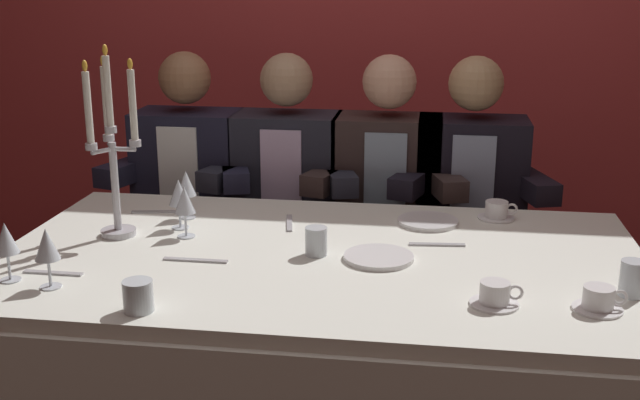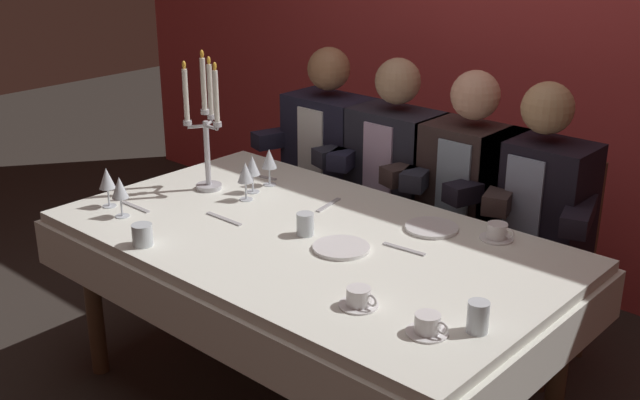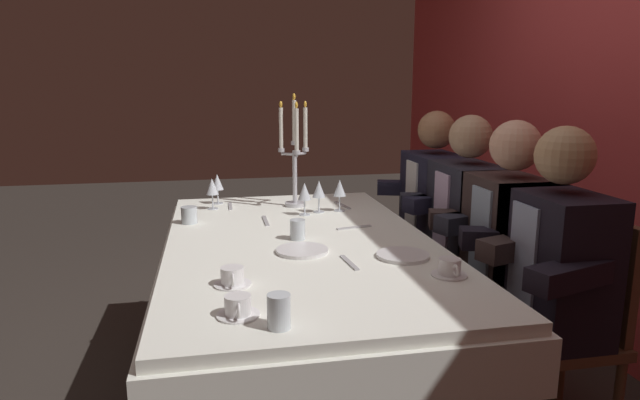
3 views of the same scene
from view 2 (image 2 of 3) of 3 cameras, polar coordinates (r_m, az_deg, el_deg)
name	(u,v)px [view 2 (image 2 of 3)]	position (r m, az deg, el deg)	size (l,w,h in m)	color
back_wall	(538,20)	(4.11, 15.42, 12.38)	(6.00, 0.12, 2.70)	#D14142
dining_table	(309,264)	(2.99, -0.79, -4.59)	(1.94, 1.14, 0.74)	white
candelabra	(206,129)	(3.35, -8.21, 5.11)	(0.15, 0.17, 0.60)	silver
dinner_plate_0	(432,228)	(3.01, 8.02, -2.00)	(0.20, 0.20, 0.01)	white
dinner_plate_1	(341,248)	(2.82, 1.53, -3.45)	(0.20, 0.20, 0.01)	white
wine_glass_0	(245,173)	(3.25, -5.39, 1.93)	(0.07, 0.07, 0.16)	silver
wine_glass_1	(120,189)	(3.16, -14.20, 0.77)	(0.07, 0.07, 0.16)	silver
wine_glass_2	(107,180)	(3.28, -15.08, 1.42)	(0.07, 0.07, 0.16)	silver
wine_glass_3	(269,160)	(3.42, -3.68, 2.90)	(0.07, 0.07, 0.16)	silver
wine_glass_4	(252,166)	(3.34, -4.90, 2.45)	(0.07, 0.07, 0.16)	silver
water_tumbler_0	(142,235)	(2.91, -12.65, -2.46)	(0.07, 0.07, 0.08)	silver
water_tumbler_1	(305,224)	(2.92, -1.08, -1.75)	(0.07, 0.07, 0.09)	silver
water_tumbler_2	(478,317)	(2.33, 11.29, -8.25)	(0.06, 0.06, 0.10)	silver
coffee_cup_0	(359,298)	(2.44, 2.82, -7.07)	(0.13, 0.12, 0.06)	white
coffee_cup_1	(428,325)	(2.31, 7.76, -8.91)	(0.13, 0.12, 0.06)	white
coffee_cup_2	(497,232)	(2.96, 12.63, -2.29)	(0.13, 0.12, 0.06)	white
knife_0	(224,219)	(3.10, -6.93, -1.35)	(0.19, 0.02, 0.01)	#B7B7BC
spoon_1	(136,207)	(3.28, -13.12, -0.49)	(0.17, 0.02, 0.01)	#B7B7BC
fork_2	(404,249)	(2.83, 6.06, -3.52)	(0.17, 0.02, 0.01)	#B7B7BC
spoon_3	(329,205)	(3.21, 0.62, -0.35)	(0.17, 0.02, 0.01)	#B7B7BC
knife_4	(258,176)	(3.56, -4.45, 1.74)	(0.19, 0.02, 0.01)	#B7B7BC
seated_diner_0	(329,147)	(3.99, 0.67, 3.80)	(0.63, 0.48, 1.24)	brown
seated_diner_1	(396,165)	(3.74, 5.46, 2.53)	(0.63, 0.48, 1.24)	brown
seated_diner_2	(470,184)	(3.53, 10.72, 1.12)	(0.63, 0.48, 1.24)	brown
seated_diner_3	(538,202)	(3.38, 15.44, -0.17)	(0.63, 0.48, 1.24)	brown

